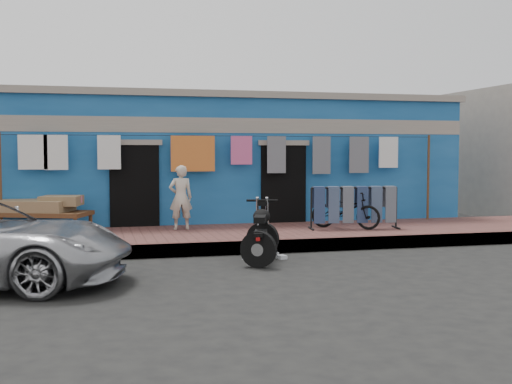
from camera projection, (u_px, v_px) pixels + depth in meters
name	position (u px, v px, depth m)	size (l,w,h in m)	color
ground	(285.00, 268.00, 10.71)	(80.00, 80.00, 0.00)	black
sidewalk	(244.00, 237.00, 13.61)	(28.00, 3.00, 0.25)	brown
curb	(262.00, 247.00, 12.21)	(28.00, 0.10, 0.25)	gray
building	(211.00, 161.00, 17.37)	(12.20, 5.20, 3.36)	#174E8B
clothesline	(224.00, 157.00, 14.66)	(10.06, 0.06, 2.10)	brown
seated_person	(181.00, 197.00, 13.90)	(0.50, 0.34, 1.40)	beige
bicycle	(346.00, 206.00, 14.10)	(0.55, 1.54, 1.00)	black
motorcycle	(261.00, 231.00, 11.35)	(1.06, 1.74, 1.06)	black
charpoy	(40.00, 215.00, 13.51)	(2.39, 1.78, 0.73)	brown
jeans_rack	(354.00, 207.00, 14.02)	(2.04, 0.66, 0.96)	black
litter_a	(249.00, 257.00, 11.56)	(0.21, 0.16, 0.09)	silver
litter_b	(276.00, 254.00, 11.92)	(0.14, 0.10, 0.07)	silver
litter_c	(282.00, 257.00, 11.60)	(0.17, 0.14, 0.07)	silver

